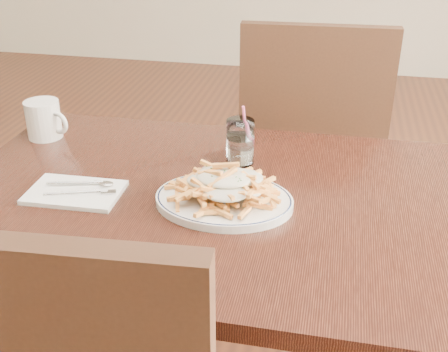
% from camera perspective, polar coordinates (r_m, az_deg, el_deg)
% --- Properties ---
extents(table, '(1.20, 0.80, 0.75)m').
position_cam_1_polar(table, '(1.30, -1.44, -4.89)').
color(table, black).
rests_on(table, ground).
extents(chair_far, '(0.49, 0.49, 1.01)m').
position_cam_1_polar(chair_far, '(1.95, 8.81, 3.07)').
color(chair_far, black).
rests_on(chair_far, ground).
extents(fries_plate, '(0.35, 0.32, 0.02)m').
position_cam_1_polar(fries_plate, '(1.22, 0.00, -2.48)').
color(fries_plate, white).
rests_on(fries_plate, table).
extents(loaded_fries, '(0.28, 0.25, 0.07)m').
position_cam_1_polar(loaded_fries, '(1.20, 0.00, -0.60)').
color(loaded_fries, '#EC9E48').
rests_on(loaded_fries, fries_plate).
extents(napkin, '(0.21, 0.14, 0.01)m').
position_cam_1_polar(napkin, '(1.30, -14.90, -1.62)').
color(napkin, white).
rests_on(napkin, table).
extents(cutlery, '(0.18, 0.11, 0.01)m').
position_cam_1_polar(cutlery, '(1.30, -14.86, -1.20)').
color(cutlery, silver).
rests_on(cutlery, napkin).
extents(water_glass, '(0.07, 0.07, 0.15)m').
position_cam_1_polar(water_glass, '(1.39, 1.66, 3.25)').
color(water_glass, white).
rests_on(water_glass, table).
extents(coffee_mug, '(0.13, 0.09, 0.10)m').
position_cam_1_polar(coffee_mug, '(1.61, -17.80, 5.48)').
color(coffee_mug, white).
rests_on(coffee_mug, table).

